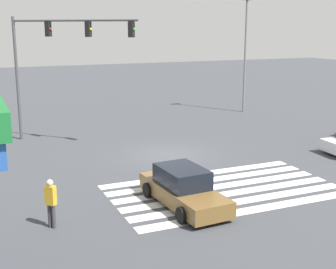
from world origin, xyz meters
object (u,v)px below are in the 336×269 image
car_2 (183,189)px  pedestrian (51,201)px  street_light_pole_a (246,46)px  traffic_signal_mast (53,50)px

car_2 → pedestrian: (-5.07, -0.10, 0.31)m
pedestrian → car_2: bearing=-42.5°
street_light_pole_a → car_2: bearing=-128.6°
traffic_signal_mast → car_2: traffic_signal_mast is taller
pedestrian → street_light_pole_a: street_light_pole_a is taller
traffic_signal_mast → pedestrian: size_ratio=4.21×
car_2 → street_light_pole_a: street_light_pole_a is taller
pedestrian → street_light_pole_a: (18.30, 16.69, 4.34)m
traffic_signal_mast → pedestrian: 13.14m
street_light_pole_a → traffic_signal_mast: bearing=-163.8°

